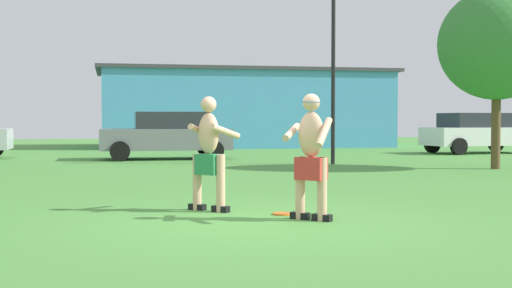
{
  "coord_description": "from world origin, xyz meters",
  "views": [
    {
      "loc": [
        -1.85,
        -8.65,
        1.33
      ],
      "look_at": [
        0.13,
        0.76,
        0.98
      ],
      "focal_mm": 48.58,
      "sensor_mm": 36.0,
      "label": 1
    }
  ],
  "objects": [
    {
      "name": "car_gray_mid_lot",
      "position": [
        0.0,
        14.56,
        0.82
      ],
      "size": [
        4.31,
        2.03,
        1.58
      ],
      "color": "slate",
      "rests_on": "ground_plane"
    },
    {
      "name": "lamp_post",
      "position": [
        4.62,
        10.96,
        3.43
      ],
      "size": [
        0.6,
        0.24,
        5.57
      ],
      "color": "black",
      "rests_on": "ground_plane"
    },
    {
      "name": "player_with_cap",
      "position": [
        0.73,
        0.08,
        0.92
      ],
      "size": [
        0.71,
        0.85,
        1.68
      ],
      "color": "black",
      "rests_on": "ground_plane"
    },
    {
      "name": "car_white_far_end",
      "position": [
        12.25,
        16.11,
        0.82
      ],
      "size": [
        4.47,
        2.4,
        1.58
      ],
      "color": "white",
      "rests_on": "ground_plane"
    },
    {
      "name": "ground_plane",
      "position": [
        0.0,
        0.0,
        0.0
      ],
      "size": [
        80.0,
        80.0,
        0.0
      ],
      "primitive_type": "plane",
      "color": "#4C8E3D"
    },
    {
      "name": "frisbee",
      "position": [
        0.48,
        0.66,
        0.01
      ],
      "size": [
        0.27,
        0.27,
        0.03
      ],
      "primitive_type": "cylinder",
      "color": "orange",
      "rests_on": "ground_plane"
    },
    {
      "name": "tree_behind_players",
      "position": [
        8.28,
        8.17,
        3.34
      ],
      "size": [
        3.11,
        3.11,
        4.85
      ],
      "color": "brown",
      "rests_on": "ground_plane"
    },
    {
      "name": "outbuilding_behind_lot",
      "position": [
        4.59,
        24.99,
        1.88
      ],
      "size": [
        14.16,
        6.55,
        3.74
      ],
      "color": "#4C9ED1",
      "rests_on": "ground_plane"
    },
    {
      "name": "player_in_green",
      "position": [
        -0.46,
        1.25,
        0.87
      ],
      "size": [
        0.79,
        0.78,
        1.66
      ],
      "color": "black",
      "rests_on": "ground_plane"
    }
  ]
}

